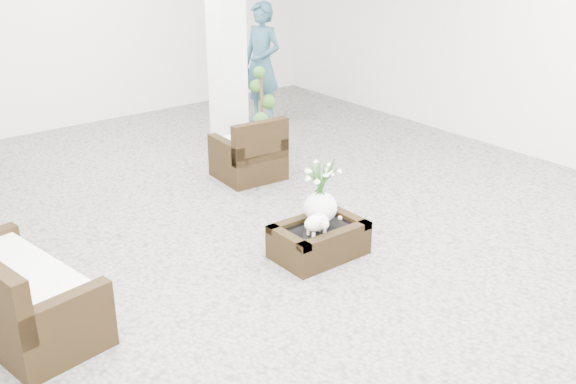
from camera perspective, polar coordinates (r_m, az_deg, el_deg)
ground at (r=7.11m, az=-0.50°, el=-4.38°), size 11.00×11.00×0.00m
column at (r=9.44m, az=-5.26°, el=13.49°), size 0.40×0.40×3.50m
coffee_table at (r=6.81m, az=2.62°, el=-4.20°), size 0.90×0.60×0.31m
sheep_figurine at (r=6.56m, az=2.43°, el=-2.75°), size 0.28×0.23×0.21m
planter_narcissus at (r=6.71m, az=2.80°, el=0.59°), size 0.44×0.44×0.80m
tealight at (r=6.93m, az=4.43°, el=-2.18°), size 0.04×0.04×0.03m
armchair at (r=8.76m, az=-3.42°, el=3.83°), size 0.83×0.80×0.83m
loveseat at (r=5.98m, az=-21.98°, el=-7.02°), size 1.04×1.72×0.86m
topiary at (r=9.03m, az=-2.25°, el=6.23°), size 0.37×0.37×1.37m
shopper at (r=11.05m, az=-2.23°, el=10.81°), size 0.63×0.81×1.96m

